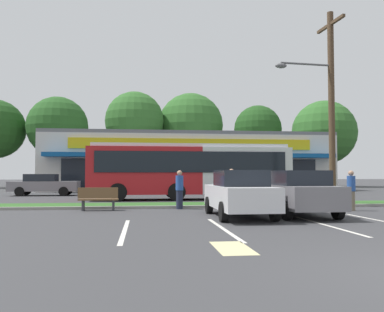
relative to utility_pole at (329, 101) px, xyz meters
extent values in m
cube|color=#2D5B23|center=(-4.19, 0.31, -4.99)|extent=(56.00, 2.20, 0.12)
cube|color=gray|center=(-4.19, -0.91, -4.99)|extent=(56.00, 0.24, 0.12)
cube|color=silver|center=(-9.38, -7.80, -5.04)|extent=(0.12, 4.80, 0.01)
cube|color=silver|center=(-6.73, -7.78, -5.04)|extent=(0.12, 4.80, 0.01)
cube|color=silver|center=(-3.60, -7.35, -5.04)|extent=(0.12, 4.80, 0.01)
cube|color=silver|center=(-1.36, -6.64, -5.04)|extent=(0.12, 4.80, 0.01)
cube|color=beige|center=(-7.11, -10.70, -5.04)|extent=(0.70, 1.60, 0.01)
cube|color=beige|center=(-4.64, 23.39, -2.54)|extent=(26.20, 13.96, 5.01)
cube|color=black|center=(-4.64, 16.37, -3.54)|extent=(22.01, 0.08, 2.61)
cube|color=#0F4C8C|center=(-4.64, 15.71, -1.94)|extent=(24.63, 1.40, 0.35)
cube|color=gold|center=(-4.64, 16.33, -0.94)|extent=(20.96, 0.16, 0.90)
cube|color=slate|center=(-4.64, 23.39, 0.12)|extent=(26.20, 13.96, 0.30)
cylinder|color=#473323|center=(-18.44, 28.73, -2.91)|extent=(0.44, 0.44, 4.28)
sphere|color=#23511E|center=(-18.44, 28.73, 1.77)|extent=(6.78, 6.78, 6.78)
cylinder|color=#473323|center=(-9.93, 31.03, -2.41)|extent=(0.44, 0.44, 5.27)
sphere|color=#2D6026|center=(-9.93, 31.03, 2.86)|extent=(7.05, 7.05, 7.05)
cylinder|color=#473323|center=(-2.88, 33.22, -2.75)|extent=(0.44, 0.44, 4.60)
sphere|color=#2D6026|center=(-2.88, 33.22, 2.65)|extent=(8.26, 8.26, 8.26)
cylinder|color=#473323|center=(5.07, 30.23, -2.61)|extent=(0.44, 0.44, 4.87)
sphere|color=#1E4719|center=(5.07, 30.23, 2.00)|extent=(5.79, 5.79, 5.79)
cylinder|color=#473323|center=(12.86, 28.67, -3.21)|extent=(0.44, 0.44, 3.67)
sphere|color=#2D6026|center=(12.86, 28.67, 1.51)|extent=(7.71, 7.71, 7.71)
cylinder|color=#4C3826|center=(0.15, 0.01, -0.34)|extent=(0.30, 0.30, 9.41)
cube|color=#4C3826|center=(0.15, 0.01, 3.76)|extent=(0.34, 2.40, 0.14)
cylinder|color=#59595B|center=(-1.14, -0.10, 1.73)|extent=(2.60, 0.32, 0.10)
ellipsoid|color=#59595B|center=(-2.44, -0.20, 1.58)|extent=(0.56, 0.32, 0.24)
cube|color=#AD191E|center=(-8.81, 5.38, -3.35)|extent=(6.50, 2.63, 2.70)
cube|color=silver|center=(-2.92, 5.45, -3.35)|extent=(5.33, 2.62, 2.70)
cube|color=silver|center=(-6.16, 5.41, -1.90)|extent=(11.32, 2.44, 0.20)
cube|color=black|center=(-6.14, 4.11, -2.86)|extent=(10.82, 0.20, 1.19)
cube|color=black|center=(-0.25, 5.49, -3.02)|extent=(0.09, 2.17, 1.51)
cylinder|color=black|center=(-2.06, 6.64, -4.55)|extent=(1.00, 0.31, 1.00)
cylinder|color=black|center=(-2.03, 4.29, -4.55)|extent=(1.00, 0.31, 1.00)
cylinder|color=black|center=(-7.06, 6.57, -4.55)|extent=(1.00, 0.31, 1.00)
cylinder|color=black|center=(-7.03, 4.23, -4.55)|extent=(1.00, 0.31, 1.00)
cylinder|color=black|center=(-10.29, 6.53, -4.55)|extent=(1.00, 0.31, 1.00)
cylinder|color=black|center=(-10.26, 4.19, -4.55)|extent=(1.00, 0.31, 1.00)
cube|color=brown|center=(-10.72, -1.57, -4.60)|extent=(1.60, 0.45, 0.06)
cube|color=brown|center=(-10.72, -1.77, -4.32)|extent=(1.60, 0.06, 0.44)
cube|color=#333338|center=(-10.11, -1.57, -4.82)|extent=(0.08, 0.36, 0.45)
cube|color=#333338|center=(-11.32, -1.57, -4.82)|extent=(0.08, 0.36, 0.45)
cube|color=black|center=(-2.02, 10.77, -4.34)|extent=(4.57, 1.81, 0.78)
cube|color=black|center=(-1.80, 10.77, -3.70)|extent=(2.05, 1.60, 0.50)
cylinder|color=black|center=(-3.44, 9.91, -4.73)|extent=(0.64, 0.22, 0.64)
cylinder|color=black|center=(-3.44, 11.63, -4.73)|extent=(0.64, 0.22, 0.64)
cylinder|color=black|center=(-0.61, 9.91, -4.73)|extent=(0.64, 0.22, 0.64)
cylinder|color=black|center=(-0.61, 11.63, -4.73)|extent=(0.64, 0.22, 0.64)
cube|color=silver|center=(-5.60, -4.83, -4.35)|extent=(1.73, 4.57, 0.76)
cube|color=black|center=(-5.60, -5.06, -3.69)|extent=(1.52, 2.06, 0.55)
cylinder|color=black|center=(-6.42, -3.41, -4.73)|extent=(0.22, 0.64, 0.64)
cylinder|color=black|center=(-4.78, -3.41, -4.73)|extent=(0.22, 0.64, 0.64)
cylinder|color=black|center=(-6.42, -6.25, -4.73)|extent=(0.22, 0.64, 0.64)
cylinder|color=black|center=(-4.78, -6.25, -4.73)|extent=(0.22, 0.64, 0.64)
cube|color=slate|center=(-15.74, 11.10, -4.39)|extent=(4.66, 1.72, 0.68)
cube|color=black|center=(-15.97, 11.10, -3.79)|extent=(2.10, 1.51, 0.51)
cylinder|color=black|center=(-14.30, 11.92, -4.73)|extent=(0.64, 0.22, 0.64)
cylinder|color=black|center=(-14.30, 10.28, -4.73)|extent=(0.64, 0.22, 0.64)
cylinder|color=black|center=(-17.19, 11.92, -4.73)|extent=(0.64, 0.22, 0.64)
cylinder|color=black|center=(-17.19, 10.28, -4.73)|extent=(0.64, 0.22, 0.64)
cube|color=slate|center=(-3.41, -4.59, -4.34)|extent=(1.83, 4.41, 0.78)
cube|color=black|center=(-3.41, -4.81, -3.69)|extent=(1.61, 1.99, 0.52)
cylinder|color=black|center=(-4.28, -3.22, -4.73)|extent=(0.22, 0.64, 0.64)
cylinder|color=black|center=(-2.55, -3.22, -4.73)|extent=(0.22, 0.64, 0.64)
cylinder|color=black|center=(-4.28, -5.96, -4.73)|extent=(0.22, 0.64, 0.64)
cylinder|color=black|center=(-2.55, -5.96, -4.73)|extent=(0.22, 0.64, 0.64)
cylinder|color=#1E2338|center=(-7.35, -1.25, -4.65)|extent=(0.28, 0.28, 0.80)
cylinder|color=#264C99|center=(-7.35, -1.25, -3.93)|extent=(0.33, 0.33, 0.63)
sphere|color=tan|center=(-7.35, -1.25, -3.50)|extent=(0.22, 0.22, 0.22)
cylinder|color=#726651|center=(-0.45, -2.90, -4.65)|extent=(0.28, 0.28, 0.79)
cylinder|color=#264C99|center=(-0.45, -2.90, -3.94)|extent=(0.33, 0.33, 0.63)
sphere|color=tan|center=(-0.45, -2.90, -3.51)|extent=(0.22, 0.22, 0.22)
cylinder|color=#1E2338|center=(-5.07, -1.23, -4.63)|extent=(0.30, 0.30, 0.83)
cylinder|color=silver|center=(-5.07, -1.23, -3.88)|extent=(0.35, 0.35, 0.66)
sphere|color=tan|center=(-5.07, -1.23, -3.44)|extent=(0.23, 0.23, 0.23)
camera|label=1|loc=(-8.91, -18.93, -3.57)|focal=38.72mm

